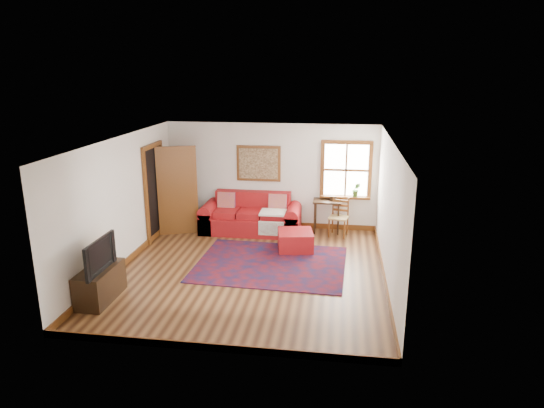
% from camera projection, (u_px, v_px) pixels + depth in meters
% --- Properties ---
extents(ground, '(5.50, 5.50, 0.00)m').
position_uv_depth(ground, '(251.00, 271.00, 9.22)').
color(ground, '#3C2010').
rests_on(ground, ground).
extents(room_envelope, '(5.04, 5.54, 2.52)m').
position_uv_depth(room_envelope, '(250.00, 187.00, 8.79)').
color(room_envelope, silver).
rests_on(room_envelope, ground).
extents(window, '(1.18, 0.20, 1.38)m').
position_uv_depth(window, '(347.00, 176.00, 11.20)').
color(window, white).
rests_on(window, ground).
extents(doorway, '(0.89, 1.08, 2.14)m').
position_uv_depth(doorway, '(169.00, 190.00, 10.93)').
color(doorway, black).
rests_on(doorway, ground).
extents(framed_artwork, '(1.05, 0.07, 0.85)m').
position_uv_depth(framed_artwork, '(259.00, 164.00, 11.43)').
color(framed_artwork, brown).
rests_on(framed_artwork, ground).
extents(persian_rug, '(2.97, 2.42, 0.02)m').
position_uv_depth(persian_rug, '(271.00, 264.00, 9.54)').
color(persian_rug, '#570C12').
rests_on(persian_rug, ground).
extents(red_leather_sofa, '(2.31, 0.95, 0.90)m').
position_uv_depth(red_leather_sofa, '(251.00, 219.00, 11.39)').
color(red_leather_sofa, maroon).
rests_on(red_leather_sofa, ground).
extents(red_ottoman, '(0.83, 0.83, 0.41)m').
position_uv_depth(red_ottoman, '(295.00, 241.00, 10.25)').
color(red_ottoman, maroon).
rests_on(red_ottoman, ground).
extents(side_table, '(0.64, 0.48, 0.77)m').
position_uv_depth(side_table, '(327.00, 205.00, 11.27)').
color(side_table, black).
rests_on(side_table, ground).
extents(ladder_back_chair, '(0.49, 0.47, 0.88)m').
position_uv_depth(ladder_back_chair, '(339.00, 215.00, 11.06)').
color(ladder_back_chair, tan).
rests_on(ladder_back_chair, ground).
extents(media_cabinet, '(0.46, 1.01, 0.56)m').
position_uv_depth(media_cabinet, '(100.00, 284.00, 8.02)').
color(media_cabinet, black).
rests_on(media_cabinet, ground).
extents(television, '(0.13, 0.96, 0.55)m').
position_uv_depth(television, '(95.00, 255.00, 7.77)').
color(television, black).
rests_on(television, media_cabinet).
extents(candle_hurricane, '(0.12, 0.12, 0.18)m').
position_uv_depth(candle_hurricane, '(111.00, 255.00, 8.27)').
color(candle_hurricane, silver).
rests_on(candle_hurricane, media_cabinet).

